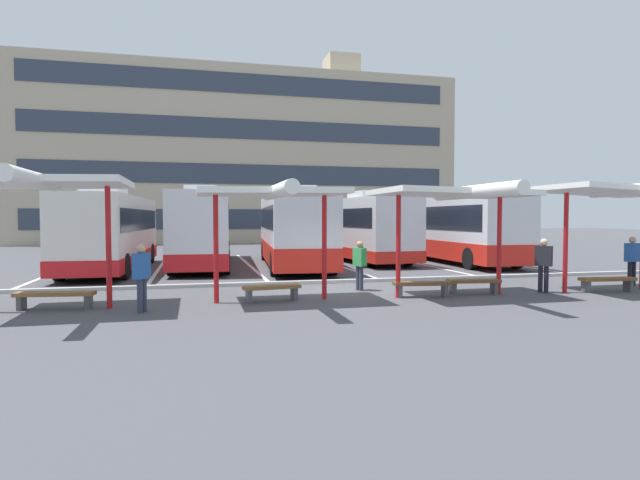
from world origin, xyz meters
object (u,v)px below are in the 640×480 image
(coach_bus_2, at_px, (293,231))
(waiting_passenger_2, at_px, (632,257))
(bench_1, at_px, (272,289))
(coach_bus_1, at_px, (204,229))
(coach_bus_0, at_px, (112,232))
(bench_3, at_px, (474,283))
(bench_2, at_px, (422,286))
(coach_bus_4, at_px, (457,229))
(waiting_passenger_3, at_px, (142,273))
(waiting_shelter_0, at_px, (48,185))
(bench_4, at_px, (607,281))
(waiting_passenger_1, at_px, (544,261))
(waiting_passenger_0, at_px, (360,262))
(waiting_shelter_3, at_px, (613,193))
(bench_0, at_px, (55,296))
(coach_bus_3, at_px, (359,228))
(waiting_shelter_1, at_px, (273,195))

(coach_bus_2, xyz_separation_m, waiting_passenger_2, (9.99, -9.62, -0.74))
(coach_bus_2, distance_m, bench_1, 10.27)
(bench_1, bearing_deg, coach_bus_1, 98.15)
(coach_bus_0, distance_m, bench_3, 15.58)
(bench_2, bearing_deg, coach_bus_4, 56.84)
(bench_3, distance_m, waiting_passenger_2, 6.29)
(waiting_passenger_3, bearing_deg, bench_1, 15.32)
(waiting_shelter_0, height_order, waiting_passenger_3, waiting_shelter_0)
(bench_4, relative_size, waiting_passenger_1, 1.07)
(waiting_passenger_0, relative_size, waiting_passenger_1, 0.94)
(waiting_shelter_3, xyz_separation_m, bench_4, (0.00, 0.14, -2.78))
(waiting_shelter_0, bearing_deg, bench_0, 90.00)
(bench_0, relative_size, bench_2, 1.14)
(coach_bus_1, xyz_separation_m, bench_0, (-3.92, -11.57, -1.44))
(waiting_shelter_0, height_order, bench_4, waiting_shelter_0)
(waiting_passenger_0, bearing_deg, waiting_passenger_3, -159.70)
(coach_bus_1, distance_m, bench_4, 17.44)
(bench_3, distance_m, bench_4, 4.41)
(coach_bus_3, xyz_separation_m, waiting_passenger_2, (5.89, -12.16, -0.77))
(coach_bus_3, distance_m, bench_0, 17.40)
(coach_bus_1, bearing_deg, waiting_passenger_0, -65.01)
(coach_bus_1, distance_m, waiting_passenger_0, 11.24)
(waiting_passenger_0, bearing_deg, bench_4, -15.89)
(bench_0, xyz_separation_m, waiting_passenger_1, (14.09, -0.44, 0.64))
(waiting_shelter_0, xyz_separation_m, waiting_passenger_0, (8.66, 1.86, -2.24))
(coach_bus_2, bearing_deg, bench_4, -52.41)
(bench_1, height_order, waiting_passenger_3, waiting_passenger_3)
(coach_bus_4, height_order, bench_2, coach_bus_4)
(coach_bus_1, relative_size, bench_2, 6.90)
(waiting_passenger_1, bearing_deg, bench_2, 178.54)
(bench_0, height_order, waiting_passenger_2, waiting_passenger_2)
(coach_bus_0, height_order, bench_4, coach_bus_0)
(coach_bus_3, height_order, bench_4, coach_bus_3)
(coach_bus_1, bearing_deg, waiting_shelter_3, -45.38)
(waiting_shelter_3, distance_m, waiting_passenger_0, 8.19)
(coach_bus_1, bearing_deg, coach_bus_0, -156.34)
(waiting_shelter_1, bearing_deg, coach_bus_2, 76.13)
(coach_bus_4, bearing_deg, waiting_shelter_0, -148.05)
(bench_0, xyz_separation_m, waiting_shelter_1, (5.59, -0.28, 2.64))
(waiting_shelter_1, relative_size, bench_4, 2.47)
(waiting_shelter_0, bearing_deg, waiting_passenger_3, -13.44)
(bench_1, relative_size, waiting_passenger_0, 1.04)
(bench_0, bearing_deg, coach_bus_4, 30.84)
(coach_bus_2, xyz_separation_m, waiting_shelter_1, (-2.49, -10.10, 1.26))
(waiting_shelter_0, distance_m, bench_3, 12.16)
(waiting_shelter_0, relative_size, waiting_passenger_0, 3.08)
(coach_bus_2, bearing_deg, waiting_shelter_3, -52.77)
(waiting_shelter_3, distance_m, waiting_passenger_3, 14.16)
(coach_bus_1, height_order, bench_4, coach_bus_1)
(bench_3, height_order, waiting_shelter_3, waiting_shelter_3)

